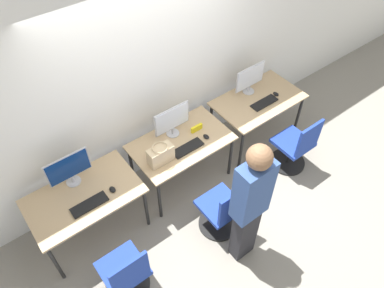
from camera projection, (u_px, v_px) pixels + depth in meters
name	position (u px, v px, depth m)	size (l,w,h in m)	color
ground_plane	(199.00, 196.00, 4.84)	(20.00, 20.00, 0.00)	gray
wall_back	(154.00, 76.00, 4.26)	(12.00, 0.05, 2.80)	silver
desk_left	(85.00, 199.00, 4.03)	(1.20, 0.73, 0.72)	tan
monitor_left	(69.00, 169.00, 3.93)	(0.48, 0.16, 0.41)	#B2B2B7
keyboard_left	(89.00, 205.00, 3.89)	(0.39, 0.14, 0.02)	black
mouse_left	(112.00, 189.00, 4.01)	(0.06, 0.09, 0.03)	black
office_chair_left	(126.00, 275.00, 3.76)	(0.48, 0.48, 0.88)	black
desk_center	(181.00, 146.00, 4.56)	(1.20, 0.73, 0.72)	tan
monitor_center	(172.00, 120.00, 4.43)	(0.48, 0.16, 0.41)	#B2B2B7
keyboard_center	(188.00, 148.00, 4.42)	(0.39, 0.14, 0.02)	black
mouse_center	(206.00, 137.00, 4.54)	(0.06, 0.09, 0.03)	black
office_chair_center	(223.00, 211.00, 4.27)	(0.48, 0.48, 0.88)	black
person_center	(250.00, 203.00, 3.60)	(0.36, 0.23, 1.78)	#232328
desk_right	(258.00, 103.00, 5.08)	(1.20, 0.73, 0.72)	tan
monitor_right	(250.00, 78.00, 4.97)	(0.48, 0.16, 0.41)	#B2B2B7
keyboard_right	(264.00, 103.00, 4.96)	(0.39, 0.14, 0.02)	black
mouse_right	(276.00, 94.00, 5.07)	(0.06, 0.09, 0.03)	black
office_chair_right	(295.00, 148.00, 4.92)	(0.48, 0.48, 0.88)	black
handbag	(161.00, 155.00, 4.21)	(0.30, 0.18, 0.25)	tan
placard_center	(197.00, 128.00, 4.60)	(0.16, 0.03, 0.08)	yellow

